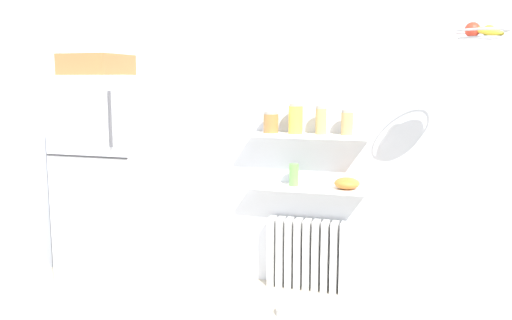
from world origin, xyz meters
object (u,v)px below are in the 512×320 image
(refrigerator, at_px, (113,175))
(shelf_bowl, at_px, (347,183))
(storage_jar_2, at_px, (321,120))
(storage_jar_0, at_px, (271,122))
(radiator, at_px, (307,255))
(pet_food_bowl, at_px, (290,311))
(storage_jar_1, at_px, (296,119))
(storage_jar_3, at_px, (347,123))
(hanging_fruit_basket, at_px, (481,32))
(vase, at_px, (294,175))

(refrigerator, distance_m, shelf_bowl, 1.85)
(storage_jar_2, bearing_deg, storage_jar_0, 180.00)
(radiator, xyz_separation_m, storage_jar_0, (-0.29, -0.03, 1.02))
(refrigerator, bearing_deg, pet_food_bowl, -8.92)
(pet_food_bowl, bearing_deg, storage_jar_1, 100.60)
(radiator, height_order, storage_jar_3, storage_jar_3)
(storage_jar_1, height_order, storage_jar_3, storage_jar_1)
(refrigerator, distance_m, storage_jar_2, 1.71)
(radiator, distance_m, hanging_fruit_basket, 2.02)
(storage_jar_1, bearing_deg, storage_jar_2, 0.00)
(pet_food_bowl, bearing_deg, hanging_fruit_basket, 1.19)
(shelf_bowl, bearing_deg, storage_jar_3, 180.00)
(hanging_fruit_basket, bearing_deg, refrigerator, 175.33)
(radiator, relative_size, pet_food_bowl, 3.10)
(shelf_bowl, bearing_deg, radiator, 174.24)
(vase, height_order, hanging_fruit_basket, hanging_fruit_basket)
(storage_jar_3, bearing_deg, refrigerator, -172.89)
(radiator, height_order, shelf_bowl, shelf_bowl)
(refrigerator, height_order, shelf_bowl, refrigerator)
(radiator, distance_m, storage_jar_0, 1.06)
(vase, bearing_deg, shelf_bowl, 0.00)
(shelf_bowl, bearing_deg, pet_food_bowl, -123.25)
(storage_jar_0, relative_size, shelf_bowl, 0.86)
(radiator, relative_size, storage_jar_2, 2.94)
(storage_jar_1, xyz_separation_m, shelf_bowl, (0.39, 0.00, -0.47))
(pet_food_bowl, xyz_separation_m, hanging_fruit_basket, (1.12, 0.02, 1.87))
(radiator, height_order, pet_food_bowl, radiator)
(shelf_bowl, relative_size, pet_food_bowl, 0.95)
(storage_jar_1, bearing_deg, radiator, 17.41)
(radiator, distance_m, storage_jar_1, 1.06)
(storage_jar_2, height_order, storage_jar_3, storage_jar_2)
(vase, bearing_deg, pet_food_bowl, -78.41)
(radiator, bearing_deg, shelf_bowl, -5.76)
(storage_jar_2, bearing_deg, storage_jar_3, 0.00)
(radiator, height_order, hanging_fruit_basket, hanging_fruit_basket)
(storage_jar_1, distance_m, vase, 0.43)
(storage_jar_1, height_order, pet_food_bowl, storage_jar_1)
(storage_jar_1, bearing_deg, vase, 180.00)
(refrigerator, xyz_separation_m, radiator, (1.53, 0.26, -0.58))
(storage_jar_2, bearing_deg, storage_jar_1, -180.00)
(shelf_bowl, height_order, pet_food_bowl, shelf_bowl)
(shelf_bowl, bearing_deg, storage_jar_1, -180.00)
(storage_jar_3, height_order, pet_food_bowl, storage_jar_3)
(vase, distance_m, hanging_fruit_basket, 1.63)
(shelf_bowl, bearing_deg, storage_jar_2, 180.00)
(radiator, xyz_separation_m, hanging_fruit_basket, (1.11, -0.47, 1.62))
(vase, xyz_separation_m, hanging_fruit_basket, (1.22, -0.44, 0.99))
(refrigerator, xyz_separation_m, storage_jar_1, (1.44, 0.23, 0.47))
(radiator, bearing_deg, hanging_fruit_basket, -23.04)
(storage_jar_0, bearing_deg, refrigerator, -169.68)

